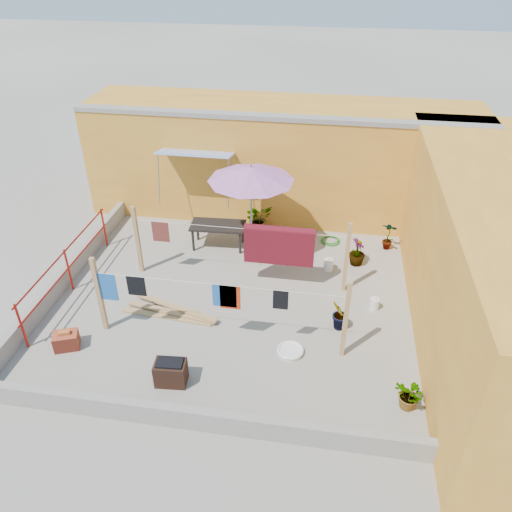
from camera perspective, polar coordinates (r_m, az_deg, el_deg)
name	(u,v)px	position (r m, az deg, el deg)	size (l,w,h in m)	color
ground	(233,300)	(11.59, -2.60, -5.00)	(80.00, 80.00, 0.00)	#9E998E
wall_back	(281,159)	(14.76, 2.83, 11.02)	(11.00, 3.27, 3.21)	gold
wall_right	(486,262)	(10.98, 24.82, -0.64)	(2.40, 9.00, 3.20)	gold
parapet_front	(191,418)	(8.96, -7.39, -17.91)	(8.30, 0.16, 0.44)	gray
parapet_left	(67,276)	(12.81, -20.84, -2.11)	(0.16, 7.30, 0.44)	gray
red_railing	(67,264)	(12.29, -20.76, -0.84)	(0.05, 4.20, 1.10)	#9E170F
clothesline_rig	(267,252)	(11.31, 1.23, 0.44)	(5.09, 2.35, 1.80)	tan
patio_umbrella	(251,174)	(12.06, -0.58, 9.32)	(2.30, 2.30, 2.55)	gray
outdoor_table	(218,227)	(13.23, -4.38, 3.36)	(1.46, 0.79, 0.67)	black
brick_stack	(66,340)	(10.96, -20.87, -9.01)	(0.58, 0.51, 0.42)	#AE3B28
lumber_pile	(171,312)	(11.28, -9.65, -6.32)	(2.23, 0.78, 0.14)	tan
brazier	(171,372)	(9.67, -9.72, -12.96)	(0.61, 0.43, 0.52)	#321B13
white_basin	(290,351)	(10.26, 3.95, -10.75)	(0.54, 0.54, 0.09)	silver
water_jug_a	(374,304)	(11.54, 13.38, -5.35)	(0.21, 0.21, 0.33)	silver
water_jug_b	(328,265)	(12.59, 8.27, -1.00)	(0.23, 0.23, 0.37)	silver
green_hose	(330,240)	(13.84, 8.51, 1.77)	(0.53, 0.53, 0.08)	#1A761A
plant_back_a	(258,218)	(13.99, 0.23, 4.32)	(0.75, 0.65, 0.83)	#1C5D1A
plant_back_b	(357,252)	(12.84, 11.48, 0.46)	(0.41, 0.41, 0.73)	#1C5D1A
plant_right_a	(389,235)	(13.65, 14.93, 2.28)	(0.43, 0.29, 0.82)	#1C5D1A
plant_right_b	(340,315)	(10.70, 9.57, -6.68)	(0.42, 0.34, 0.76)	#1C5D1A
plant_right_c	(411,396)	(9.50, 17.25, -15.02)	(0.54, 0.47, 0.60)	#1C5D1A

